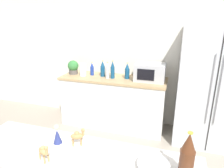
{
  "coord_description": "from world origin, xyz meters",
  "views": [
    {
      "loc": [
        0.73,
        -0.75,
        1.84
      ],
      "look_at": [
        0.05,
        1.36,
        1.13
      ],
      "focal_mm": 32.0,
      "sensor_mm": 36.0,
      "label": 1
    }
  ],
  "objects_px": {
    "fruit_bowl": "(153,166)",
    "wise_man_figurine_crimson": "(57,135)",
    "refrigerator": "(211,88)",
    "back_bottle_2": "(103,69)",
    "microwave": "(150,72)",
    "back_bottle_4": "(127,71)",
    "camel_figurine": "(44,151)",
    "camel_figurine_second": "(77,136)",
    "back_bottle_0": "(107,71)",
    "back_bottle_3": "(92,69)",
    "back_bottle_1": "(113,70)",
    "wine_bottle": "(187,158)",
    "paper_towel_roll": "(83,70)",
    "potted_plant": "(73,67)"
  },
  "relations": [
    {
      "from": "wine_bottle",
      "to": "paper_towel_roll",
      "type": "bearing_deg",
      "value": 129.2
    },
    {
      "from": "potted_plant",
      "to": "wine_bottle",
      "type": "distance_m",
      "value": 2.82
    },
    {
      "from": "back_bottle_1",
      "to": "wine_bottle",
      "type": "distance_m",
      "value": 2.33
    },
    {
      "from": "microwave",
      "to": "back_bottle_0",
      "type": "height_order",
      "value": "microwave"
    },
    {
      "from": "fruit_bowl",
      "to": "camel_figurine",
      "type": "height_order",
      "value": "camel_figurine"
    },
    {
      "from": "paper_towel_roll",
      "to": "fruit_bowl",
      "type": "xyz_separation_m",
      "value": [
        1.47,
        -2.01,
        -0.06
      ]
    },
    {
      "from": "back_bottle_1",
      "to": "wine_bottle",
      "type": "height_order",
      "value": "wine_bottle"
    },
    {
      "from": "refrigerator",
      "to": "potted_plant",
      "type": "distance_m",
      "value": 2.3
    },
    {
      "from": "back_bottle_3",
      "to": "wise_man_figurine_crimson",
      "type": "bearing_deg",
      "value": -73.97
    },
    {
      "from": "potted_plant",
      "to": "microwave",
      "type": "distance_m",
      "value": 1.39
    },
    {
      "from": "refrigerator",
      "to": "back_bottle_0",
      "type": "xyz_separation_m",
      "value": [
        -1.61,
        -0.01,
        0.15
      ]
    },
    {
      "from": "back_bottle_2",
      "to": "wise_man_figurine_crimson",
      "type": "distance_m",
      "value": 2.06
    },
    {
      "from": "potted_plant",
      "to": "back_bottle_1",
      "type": "bearing_deg",
      "value": -3.6
    },
    {
      "from": "refrigerator",
      "to": "wise_man_figurine_crimson",
      "type": "relative_size",
      "value": 10.94
    },
    {
      "from": "camel_figurine_second",
      "to": "microwave",
      "type": "bearing_deg",
      "value": 81.96
    },
    {
      "from": "fruit_bowl",
      "to": "refrigerator",
      "type": "bearing_deg",
      "value": 73.2
    },
    {
      "from": "refrigerator",
      "to": "wine_bottle",
      "type": "xyz_separation_m",
      "value": [
        -0.42,
        -2.03,
        0.2
      ]
    },
    {
      "from": "back_bottle_2",
      "to": "fruit_bowl",
      "type": "bearing_deg",
      "value": -61.69
    },
    {
      "from": "paper_towel_roll",
      "to": "wine_bottle",
      "type": "height_order",
      "value": "wine_bottle"
    },
    {
      "from": "refrigerator",
      "to": "camel_figurine",
      "type": "relative_size",
      "value": 12.61
    },
    {
      "from": "refrigerator",
      "to": "back_bottle_2",
      "type": "height_order",
      "value": "refrigerator"
    },
    {
      "from": "paper_towel_roll",
      "to": "microwave",
      "type": "relative_size",
      "value": 0.46
    },
    {
      "from": "fruit_bowl",
      "to": "wise_man_figurine_crimson",
      "type": "xyz_separation_m",
      "value": [
        -0.75,
        0.06,
        0.04
      ]
    },
    {
      "from": "microwave",
      "to": "camel_figurine_second",
      "type": "xyz_separation_m",
      "value": [
        -0.28,
        -1.99,
        -0.03
      ]
    },
    {
      "from": "back_bottle_3",
      "to": "camel_figurine_second",
      "type": "distance_m",
      "value": 2.15
    },
    {
      "from": "refrigerator",
      "to": "microwave",
      "type": "xyz_separation_m",
      "value": [
        -0.91,
        0.07,
        0.16
      ]
    },
    {
      "from": "microwave",
      "to": "back_bottle_4",
      "type": "bearing_deg",
      "value": -179.36
    },
    {
      "from": "back_bottle_0",
      "to": "wise_man_figurine_crimson",
      "type": "bearing_deg",
      "value": -82.38
    },
    {
      "from": "back_bottle_2",
      "to": "back_bottle_4",
      "type": "xyz_separation_m",
      "value": [
        0.44,
        -0.01,
        -0.0
      ]
    },
    {
      "from": "wine_bottle",
      "to": "microwave",
      "type": "bearing_deg",
      "value": 103.18
    },
    {
      "from": "refrigerator",
      "to": "fruit_bowl",
      "type": "height_order",
      "value": "refrigerator"
    },
    {
      "from": "camel_figurine_second",
      "to": "refrigerator",
      "type": "bearing_deg",
      "value": 58.21
    },
    {
      "from": "fruit_bowl",
      "to": "wise_man_figurine_crimson",
      "type": "relative_size",
      "value": 1.33
    },
    {
      "from": "refrigerator",
      "to": "back_bottle_0",
      "type": "height_order",
      "value": "refrigerator"
    },
    {
      "from": "back_bottle_0",
      "to": "wise_man_figurine_crimson",
      "type": "distance_m",
      "value": 1.95
    },
    {
      "from": "camel_figurine",
      "to": "back_bottle_3",
      "type": "bearing_deg",
      "value": 105.33
    },
    {
      "from": "microwave",
      "to": "wise_man_figurine_crimson",
      "type": "relative_size",
      "value": 2.99
    },
    {
      "from": "refrigerator",
      "to": "potted_plant",
      "type": "xyz_separation_m",
      "value": [
        -2.3,
        0.06,
        0.15
      ]
    },
    {
      "from": "refrigerator",
      "to": "back_bottle_0",
      "type": "relative_size",
      "value": 6.34
    },
    {
      "from": "paper_towel_roll",
      "to": "wine_bottle",
      "type": "bearing_deg",
      "value": -50.8
    },
    {
      "from": "back_bottle_1",
      "to": "back_bottle_4",
      "type": "xyz_separation_m",
      "value": [
        0.24,
        0.05,
        -0.01
      ]
    },
    {
      "from": "back_bottle_3",
      "to": "camel_figurine",
      "type": "relative_size",
      "value": 1.71
    },
    {
      "from": "potted_plant",
      "to": "camel_figurine",
      "type": "relative_size",
      "value": 1.8
    },
    {
      "from": "back_bottle_4",
      "to": "paper_towel_roll",
      "type": "bearing_deg",
      "value": -175.22
    },
    {
      "from": "refrigerator",
      "to": "microwave",
      "type": "bearing_deg",
      "value": 175.51
    },
    {
      "from": "back_bottle_4",
      "to": "microwave",
      "type": "bearing_deg",
      "value": 0.64
    },
    {
      "from": "back_bottle_4",
      "to": "camel_figurine",
      "type": "distance_m",
      "value": 2.22
    },
    {
      "from": "back_bottle_1",
      "to": "fruit_bowl",
      "type": "relative_size",
      "value": 1.41
    },
    {
      "from": "potted_plant",
      "to": "wine_bottle",
      "type": "height_order",
      "value": "wine_bottle"
    },
    {
      "from": "camel_figurine_second",
      "to": "paper_towel_roll",
      "type": "bearing_deg",
      "value": 114.74
    }
  ]
}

